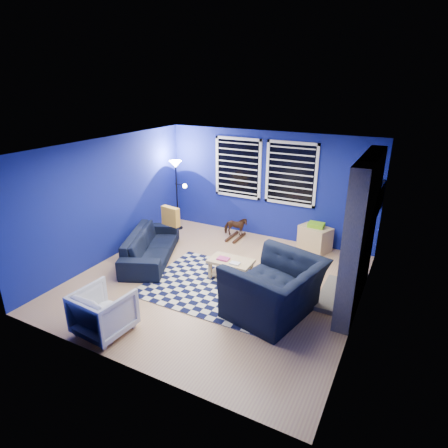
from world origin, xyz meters
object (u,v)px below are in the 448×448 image
object	(u,v)px
armchair_bent	(104,312)
cabinet	(315,238)
coffee_table	(231,265)
rocking_horse	(236,227)
tv	(379,200)
sofa	(151,246)
floor_lamp	(177,174)
armchair_big	(275,289)

from	to	relation	value
armchair_bent	cabinet	size ratio (longest dim) A/B	0.99
coffee_table	cabinet	bearing A→B (deg)	62.24
armchair_bent	rocking_horse	bearing A→B (deg)	-88.35
tv	sofa	world-z (taller)	tv
tv	rocking_horse	distance (m)	3.21
cabinet	sofa	bearing A→B (deg)	-122.07
coffee_table	floor_lamp	world-z (taller)	floor_lamp
armchair_big	cabinet	bearing A→B (deg)	-165.60
coffee_table	rocking_horse	bearing A→B (deg)	113.22
armchair_big	rocking_horse	bearing A→B (deg)	-129.57
coffee_table	sofa	bearing A→B (deg)	-179.41
sofa	rocking_horse	size ratio (longest dim) A/B	3.75
sofa	armchair_big	xyz separation A→B (m)	(2.98, -0.68, 0.16)
armchair_bent	cabinet	bearing A→B (deg)	-110.77
tv	floor_lamp	distance (m)	4.58
tv	rocking_horse	bearing A→B (deg)	179.84
cabinet	floor_lamp	world-z (taller)	floor_lamp
armchair_bent	rocking_horse	size ratio (longest dim) A/B	1.38
sofa	armchair_bent	xyz separation A→B (m)	(0.91, -2.28, 0.04)
coffee_table	floor_lamp	xyz separation A→B (m)	(-2.32, 1.69, 1.13)
armchair_big	rocking_horse	xyz separation A→B (m)	(-1.89, 2.48, -0.16)
armchair_bent	coffee_table	world-z (taller)	armchair_bent
armchair_big	armchair_bent	world-z (taller)	armchair_big
tv	floor_lamp	size ratio (longest dim) A/B	0.58
rocking_horse	cabinet	size ratio (longest dim) A/B	0.72
tv	armchair_big	bearing A→B (deg)	-114.56
armchair_big	floor_lamp	bearing A→B (deg)	-111.63
floor_lamp	rocking_horse	bearing A→B (deg)	3.27
sofa	cabinet	bearing A→B (deg)	-78.68
tv	sofa	size ratio (longest dim) A/B	0.48
rocking_horse	cabinet	distance (m)	1.85
sofa	armchair_bent	bearing A→B (deg)	178.13
sofa	armchair_bent	world-z (taller)	armchair_bent
cabinet	armchair_bent	bearing A→B (deg)	-91.98
rocking_horse	floor_lamp	size ratio (longest dim) A/B	0.32
armchair_big	armchair_bent	distance (m)	2.62
floor_lamp	tv	bearing A→B (deg)	1.01
coffee_table	cabinet	world-z (taller)	cabinet
armchair_bent	tv	bearing A→B (deg)	-123.99
armchair_big	floor_lamp	distance (m)	4.30
tv	coffee_table	world-z (taller)	tv
tv	floor_lamp	world-z (taller)	floor_lamp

